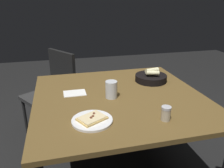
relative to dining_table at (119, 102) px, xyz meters
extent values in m
cube|color=brown|center=(0.00, 0.00, 0.04)|extent=(1.19, 1.16, 0.03)
cylinder|color=black|center=(-0.53, -0.52, -0.34)|extent=(0.04, 0.04, 0.72)
cylinder|color=black|center=(0.53, -0.52, -0.34)|extent=(0.04, 0.04, 0.72)
cylinder|color=white|center=(0.25, 0.31, 0.06)|extent=(0.23, 0.23, 0.01)
cube|color=#E0B765|center=(0.25, 0.31, 0.07)|extent=(0.19, 0.17, 0.01)
cube|color=beige|center=(0.25, 0.31, 0.08)|extent=(0.17, 0.16, 0.01)
sphere|color=brown|center=(0.23, 0.27, 0.08)|extent=(0.02, 0.02, 0.02)
sphere|color=brown|center=(0.24, 0.30, 0.08)|extent=(0.02, 0.02, 0.02)
sphere|color=brown|center=(0.25, 0.32, 0.08)|extent=(0.02, 0.02, 0.02)
cylinder|color=black|center=(-0.34, -0.22, 0.08)|extent=(0.26, 0.26, 0.05)
cylinder|color=beige|center=(-0.33, -0.18, 0.14)|extent=(0.11, 0.06, 0.03)
cylinder|color=beige|center=(-0.34, -0.21, 0.15)|extent=(0.12, 0.06, 0.04)
cylinder|color=red|center=(-0.28, -0.24, 0.07)|extent=(0.06, 0.06, 0.03)
cylinder|color=silver|center=(0.06, 0.02, 0.11)|extent=(0.08, 0.08, 0.12)
cylinder|color=#C07A1D|center=(0.06, 0.02, 0.09)|extent=(0.07, 0.07, 0.07)
cylinder|color=#BFB299|center=(-0.16, 0.39, 0.09)|extent=(0.05, 0.05, 0.07)
cylinder|color=maroon|center=(-0.16, 0.39, 0.07)|extent=(0.05, 0.05, 0.03)
cylinder|color=#B7B7BC|center=(-0.16, 0.39, 0.13)|extent=(0.06, 0.06, 0.01)
cube|color=white|center=(0.31, -0.12, 0.05)|extent=(0.16, 0.12, 0.00)
cylinder|color=black|center=(-0.76, 0.29, -0.50)|extent=(0.03, 0.03, 0.39)
cube|color=#2C2C2C|center=(0.54, -0.82, -0.27)|extent=(0.61, 0.61, 0.04)
cube|color=black|center=(0.37, -0.93, -0.03)|extent=(0.26, 0.37, 0.44)
cylinder|color=black|center=(0.80, -0.87, -0.49)|extent=(0.03, 0.03, 0.41)
cylinder|color=black|center=(0.59, -0.56, -0.49)|extent=(0.03, 0.03, 0.41)
cylinder|color=black|center=(0.48, -1.08, -0.49)|extent=(0.03, 0.03, 0.41)
cylinder|color=black|center=(0.28, -0.77, -0.49)|extent=(0.03, 0.03, 0.41)
camera|label=1|loc=(0.40, 1.40, 0.71)|focal=35.88mm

